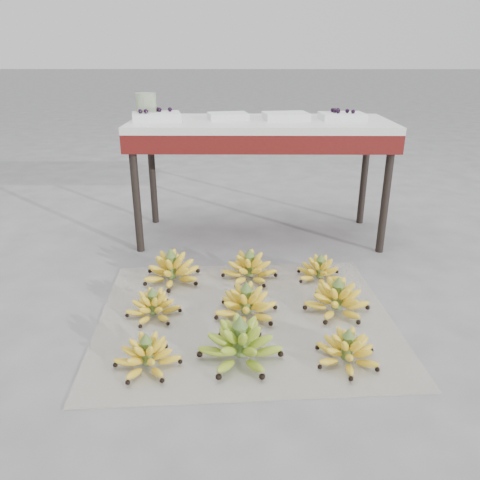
{
  "coord_description": "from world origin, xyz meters",
  "views": [
    {
      "loc": [
        -0.04,
        -1.73,
        1.07
      ],
      "look_at": [
        -0.05,
        0.31,
        0.25
      ],
      "focal_mm": 35.0,
      "sensor_mm": 36.0,
      "label": 1
    }
  ],
  "objects_px": {
    "bunch_front_center": "(240,344)",
    "tray_far_left": "(156,116)",
    "bunch_back_left": "(172,270)",
    "tray_far_right": "(342,116)",
    "vendor_table": "(260,134)",
    "tray_left": "(228,116)",
    "bunch_front_left": "(147,356)",
    "bunch_mid_left": "(153,306)",
    "newspaper_mat": "(245,317)",
    "bunch_back_right": "(320,271)",
    "bunch_mid_center": "(246,305)",
    "tray_right": "(286,116)",
    "bunch_mid_right": "(337,300)",
    "glass_jar": "(146,106)",
    "bunch_front_right": "(347,351)",
    "bunch_back_center": "(249,268)"
  },
  "relations": [
    {
      "from": "bunch_front_center",
      "to": "vendor_table",
      "type": "xyz_separation_m",
      "value": [
        0.11,
        1.27,
        0.56
      ]
    },
    {
      "from": "bunch_mid_center",
      "to": "tray_far_right",
      "type": "distance_m",
      "value": 1.3
    },
    {
      "from": "vendor_table",
      "to": "tray_right",
      "type": "relative_size",
      "value": 5.39
    },
    {
      "from": "bunch_mid_left",
      "to": "bunch_back_right",
      "type": "height_order",
      "value": "same"
    },
    {
      "from": "bunch_back_center",
      "to": "tray_far_left",
      "type": "distance_m",
      "value": 1.04
    },
    {
      "from": "bunch_mid_left",
      "to": "tray_far_left",
      "type": "xyz_separation_m",
      "value": [
        -0.11,
        0.96,
        0.68
      ]
    },
    {
      "from": "bunch_mid_left",
      "to": "tray_right",
      "type": "relative_size",
      "value": 0.96
    },
    {
      "from": "bunch_mid_center",
      "to": "vendor_table",
      "type": "height_order",
      "value": "vendor_table"
    },
    {
      "from": "glass_jar",
      "to": "bunch_back_left",
      "type": "bearing_deg",
      "value": -73.06
    },
    {
      "from": "tray_far_left",
      "to": "glass_jar",
      "type": "bearing_deg",
      "value": 149.64
    },
    {
      "from": "bunch_mid_center",
      "to": "newspaper_mat",
      "type": "bearing_deg",
      "value": -144.06
    },
    {
      "from": "bunch_front_center",
      "to": "tray_left",
      "type": "bearing_deg",
      "value": 116.88
    },
    {
      "from": "bunch_front_left",
      "to": "bunch_back_center",
      "type": "bearing_deg",
      "value": 72.32
    },
    {
      "from": "newspaper_mat",
      "to": "tray_left",
      "type": "distance_m",
      "value": 1.25
    },
    {
      "from": "bunch_back_left",
      "to": "tray_far_right",
      "type": "height_order",
      "value": "tray_far_right"
    },
    {
      "from": "bunch_front_center",
      "to": "tray_far_left",
      "type": "xyz_separation_m",
      "value": [
        -0.48,
        1.26,
        0.66
      ]
    },
    {
      "from": "bunch_front_left",
      "to": "bunch_mid_left",
      "type": "bearing_deg",
      "value": 106.74
    },
    {
      "from": "bunch_mid_left",
      "to": "bunch_front_center",
      "type": "bearing_deg",
      "value": -30.16
    },
    {
      "from": "bunch_front_left",
      "to": "vendor_table",
      "type": "xyz_separation_m",
      "value": [
        0.44,
        1.32,
        0.57
      ]
    },
    {
      "from": "bunch_front_left",
      "to": "bunch_mid_right",
      "type": "xyz_separation_m",
      "value": [
        0.75,
        0.4,
        0.01
      ]
    },
    {
      "from": "bunch_front_left",
      "to": "bunch_back_right",
      "type": "distance_m",
      "value": 1.01
    },
    {
      "from": "bunch_front_center",
      "to": "bunch_back_center",
      "type": "height_order",
      "value": "bunch_front_center"
    },
    {
      "from": "tray_right",
      "to": "glass_jar",
      "type": "relative_size",
      "value": 1.87
    },
    {
      "from": "bunch_mid_center",
      "to": "tray_left",
      "type": "height_order",
      "value": "tray_left"
    },
    {
      "from": "bunch_mid_left",
      "to": "bunch_mid_center",
      "type": "distance_m",
      "value": 0.4
    },
    {
      "from": "bunch_mid_right",
      "to": "bunch_back_left",
      "type": "bearing_deg",
      "value": 168.2
    },
    {
      "from": "vendor_table",
      "to": "tray_far_left",
      "type": "bearing_deg",
      "value": -178.31
    },
    {
      "from": "bunch_back_right",
      "to": "tray_far_left",
      "type": "bearing_deg",
      "value": 121.62
    },
    {
      "from": "bunch_mid_right",
      "to": "glass_jar",
      "type": "height_order",
      "value": "glass_jar"
    },
    {
      "from": "bunch_front_center",
      "to": "tray_far_left",
      "type": "distance_m",
      "value": 1.5
    },
    {
      "from": "bunch_mid_center",
      "to": "tray_far_right",
      "type": "xyz_separation_m",
      "value": [
        0.55,
        0.98,
        0.67
      ]
    },
    {
      "from": "bunch_mid_right",
      "to": "bunch_back_right",
      "type": "relative_size",
      "value": 1.05
    },
    {
      "from": "newspaper_mat",
      "to": "bunch_mid_right",
      "type": "relative_size",
      "value": 3.89
    },
    {
      "from": "bunch_mid_center",
      "to": "bunch_back_left",
      "type": "distance_m",
      "value": 0.5
    },
    {
      "from": "bunch_mid_left",
      "to": "tray_far_right",
      "type": "distance_m",
      "value": 1.52
    },
    {
      "from": "vendor_table",
      "to": "tray_left",
      "type": "height_order",
      "value": "tray_left"
    },
    {
      "from": "tray_far_left",
      "to": "tray_left",
      "type": "relative_size",
      "value": 1.21
    },
    {
      "from": "newspaper_mat",
      "to": "bunch_front_center",
      "type": "relative_size",
      "value": 3.1
    },
    {
      "from": "tray_far_left",
      "to": "vendor_table",
      "type": "bearing_deg",
      "value": 1.69
    },
    {
      "from": "bunch_mid_left",
      "to": "tray_left",
      "type": "height_order",
      "value": "tray_left"
    },
    {
      "from": "newspaper_mat",
      "to": "bunch_back_left",
      "type": "relative_size",
      "value": 4.0
    },
    {
      "from": "tray_far_right",
      "to": "bunch_mid_center",
      "type": "bearing_deg",
      "value": -119.11
    },
    {
      "from": "newspaper_mat",
      "to": "bunch_mid_center",
      "type": "distance_m",
      "value": 0.06
    },
    {
      "from": "bunch_mid_left",
      "to": "bunch_mid_center",
      "type": "xyz_separation_m",
      "value": [
        0.4,
        0.0,
        0.01
      ]
    },
    {
      "from": "newspaper_mat",
      "to": "vendor_table",
      "type": "relative_size",
      "value": 0.85
    },
    {
      "from": "bunch_back_right",
      "to": "glass_jar",
      "type": "relative_size",
      "value": 2.1
    },
    {
      "from": "bunch_back_center",
      "to": "tray_far_right",
      "type": "height_order",
      "value": "tray_far_right"
    },
    {
      "from": "vendor_table",
      "to": "tray_far_left",
      "type": "height_order",
      "value": "tray_far_left"
    },
    {
      "from": "bunch_front_left",
      "to": "tray_far_right",
      "type": "bearing_deg",
      "value": 65.89
    },
    {
      "from": "bunch_front_right",
      "to": "tray_far_right",
      "type": "relative_size",
      "value": 0.92
    }
  ]
}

